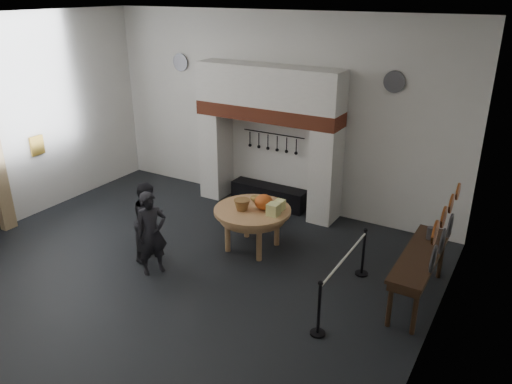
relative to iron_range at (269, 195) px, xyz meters
The scene contains 33 objects.
floor 3.73m from the iron_range, 90.00° to the right, with size 9.00×8.00×0.02m, color black.
ceiling 5.65m from the iron_range, 90.00° to the right, with size 9.00×8.00×0.02m, color silver.
wall_back 2.02m from the iron_range, 90.00° to the left, with size 9.00×0.02×4.50m, color silver.
wall_right 6.17m from the iron_range, 39.58° to the right, with size 0.02×8.00×4.50m, color silver.
chimney_pier_left 1.69m from the iron_range, behind, with size 0.55×0.70×2.15m, color silver.
chimney_pier_right 1.69m from the iron_range, ahead, with size 0.55×0.70×2.15m, color silver.
hearth_brick_band 2.06m from the iron_range, 90.00° to the right, with size 3.50×0.72×0.32m, color #9E442B.
chimney_hood 2.67m from the iron_range, 90.00° to the right, with size 3.50×0.70×0.90m, color silver.
iron_range is the anchor object (origin of this frame).
utensil_rail 1.51m from the iron_range, 90.00° to the left, with size 0.02×0.02×1.60m, color black.
wall_plaque 5.49m from the iron_range, 146.73° to the right, with size 0.05×0.34×0.44m, color gold.
work_table 2.28m from the iron_range, 69.56° to the right, with size 1.54×1.54×0.07m, color tan.
pumpkin 2.33m from the iron_range, 63.74° to the right, with size 0.36×0.36×0.31m, color #DA561E.
cheese_block_big 2.58m from the iron_range, 59.02° to the right, with size 0.22×0.22×0.24m, color #D8D982.
cheese_block_small 2.32m from the iron_range, 55.45° to the right, with size 0.18×0.18×0.20m, color #F6F593.
wicker_basket 2.41m from the iron_range, 74.37° to the right, with size 0.32×0.32×0.22m, color #905D34.
bread_loaf 1.97m from the iron_range, 68.67° to the right, with size 0.31×0.18×0.13m, color #A37F3A.
visitor_near 3.84m from the iron_range, 95.36° to the right, with size 0.58×0.38×1.60m, color black.
visitor_far 3.50m from the iron_range, 102.59° to the right, with size 0.76×0.59×1.57m, color black.
side_table 4.71m from the iron_range, 28.54° to the right, with size 0.55×2.20×0.06m, color #352513.
pewter_jug 4.48m from the iron_range, 21.68° to the right, with size 0.12×0.12×0.22m, color #4E4E53.
copper_pan_a 5.93m from the iron_range, 38.28° to the right, with size 0.34×0.34×0.03m, color #C6662D.
copper_pan_b 5.62m from the iron_range, 33.66° to the right, with size 0.32×0.32×0.03m, color #C6662D.
copper_pan_c 5.35m from the iron_range, 28.48° to the right, with size 0.30×0.30×0.03m, color #C6662D.
copper_pan_d 5.13m from the iron_range, 22.75° to the right, with size 0.28×0.28×0.03m, color #C6662D.
pewter_plate_left 5.69m from the iron_range, 36.66° to the right, with size 0.40×0.40×0.03m, color #4C4C51.
pewter_plate_mid 5.36m from the iron_range, 31.38° to the right, with size 0.40×0.40×0.03m, color #4C4C51.
pewter_plate_right 5.08m from the iron_range, 25.42° to the right, with size 0.40×0.40×0.03m, color #4C4C51.
pewter_plate_back_left 4.01m from the iron_range, behind, with size 0.44×0.44×0.03m, color #4C4C51.
pewter_plate_back_right 4.01m from the iron_range, ahead, with size 0.44×0.44×0.03m, color #4C4C51.
barrier_post_near 4.96m from the iron_range, 52.13° to the right, with size 0.05×0.05×0.90m, color black.
barrier_post_far 3.60m from the iron_range, 32.14° to the right, with size 0.05×0.05×0.90m, color black.
barrier_rope 4.25m from the iron_range, 43.74° to the right, with size 0.04×0.04×2.00m, color silver.
Camera 1 is at (5.40, -6.08, 4.97)m, focal length 35.00 mm.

